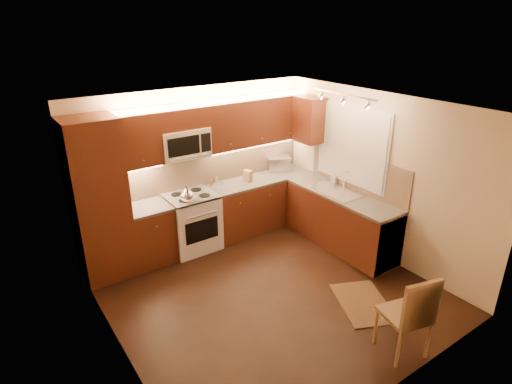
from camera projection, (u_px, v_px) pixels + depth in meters
floor at (270, 292)px, 5.76m from camera, size 4.00×4.00×0.01m
ceiling at (273, 109)px, 4.80m from camera, size 4.00×4.00×0.01m
wall_back at (197, 166)px, 6.80m from camera, size 4.00×0.01×2.50m
wall_front at (405, 286)px, 3.77m from camera, size 4.00×0.01×2.50m
wall_left at (111, 256)px, 4.23m from camera, size 0.01×4.00×2.50m
wall_right at (378, 177)px, 6.34m from camera, size 0.01×4.00×2.50m
pantry at (99, 201)px, 5.74m from camera, size 0.70×0.60×2.30m
base_cab_back_left at (150, 235)px, 6.36m from camera, size 0.62×0.60×0.86m
counter_back_left at (147, 208)px, 6.19m from camera, size 0.62×0.60×0.04m
base_cab_back_right at (260, 203)px, 7.44m from camera, size 1.92×0.60×0.86m
counter_back_right at (260, 179)px, 7.26m from camera, size 1.92×0.60×0.04m
base_cab_right at (340, 221)px, 6.80m from camera, size 0.60×2.00×0.86m
counter_right at (343, 195)px, 6.63m from camera, size 0.60×2.00×0.04m
dishwasher at (374, 238)px, 6.27m from camera, size 0.58×0.60×0.84m
backsplash_back at (216, 165)px, 7.00m from camera, size 3.30×0.02×0.60m
backsplash_right at (357, 172)px, 6.66m from camera, size 0.02×2.00×0.60m
upper_cab_back_left at (137, 140)px, 5.90m from camera, size 0.62×0.35×0.75m
upper_cab_back_right at (256, 121)px, 6.97m from camera, size 1.92×0.35×0.75m
upper_cab_bridge at (181, 118)px, 6.18m from camera, size 0.76×0.35×0.31m
upper_cab_right_corner at (309, 120)px, 7.07m from camera, size 0.35×0.50×0.75m
stove at (192, 222)px, 6.70m from camera, size 0.76×0.65×0.92m
microwave at (183, 143)px, 6.32m from camera, size 0.76×0.38×0.44m
window_frame at (352, 146)px, 6.61m from camera, size 0.03×1.44×1.24m
window_blinds at (351, 146)px, 6.60m from camera, size 0.02×1.36×1.16m
sink at (336, 187)px, 6.70m from camera, size 0.52×0.86×0.15m
faucet at (345, 180)px, 6.77m from camera, size 0.20×0.04×0.30m
track_light_bar at (344, 94)px, 5.94m from camera, size 0.04×1.20×0.03m
kettle at (187, 194)px, 6.25m from camera, size 0.25×0.25×0.24m
toaster_oven at (279, 163)px, 7.61m from camera, size 0.50×0.45×0.24m
knife_block at (248, 176)px, 7.09m from camera, size 0.12×0.16×0.20m
spice_jar_a at (221, 182)px, 6.97m from camera, size 0.04×0.04×0.08m
spice_jar_b at (217, 180)px, 7.03m from camera, size 0.06×0.06×0.10m
spice_jar_c at (216, 180)px, 7.03m from camera, size 0.06×0.06×0.09m
spice_jar_d at (211, 183)px, 6.92m from camera, size 0.05×0.05×0.10m
soap_bottle at (334, 178)px, 7.02m from camera, size 0.09×0.09×0.17m
rug at (363, 303)px, 5.53m from camera, size 0.94×1.09×0.01m
dining_chair at (405, 313)px, 4.56m from camera, size 0.55×0.55×1.03m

